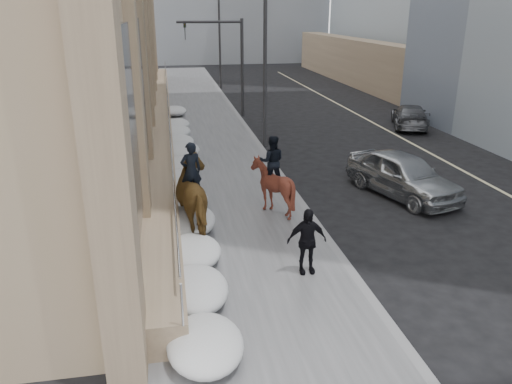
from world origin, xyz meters
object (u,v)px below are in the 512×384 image
at_px(mounted_horse_left, 198,196).
at_px(car_grey, 410,116).
at_px(mounted_horse_right, 272,182).
at_px(pedestrian, 307,241).
at_px(car_silver, 403,174).

distance_m(mounted_horse_left, car_grey, 18.44).
distance_m(mounted_horse_right, pedestrian, 4.20).
bearing_deg(pedestrian, car_silver, 45.65).
xyz_separation_m(mounted_horse_right, car_silver, (5.10, 0.94, -0.34)).
xyz_separation_m(mounted_horse_right, car_grey, (10.65, 11.57, -0.50)).
relative_size(mounted_horse_right, pedestrian, 1.47).
relative_size(mounted_horse_left, pedestrian, 1.67).
height_order(mounted_horse_right, car_silver, mounted_horse_right).
relative_size(car_silver, car_grey, 1.05).
xyz_separation_m(mounted_horse_left, car_grey, (13.16, 12.89, -0.64)).
xyz_separation_m(car_silver, car_grey, (5.54, 10.63, -0.15)).
height_order(mounted_horse_right, pedestrian, mounted_horse_right).
bearing_deg(pedestrian, mounted_horse_left, 131.73).
bearing_deg(pedestrian, car_grey, 56.36).
bearing_deg(car_grey, pedestrian, 76.82).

